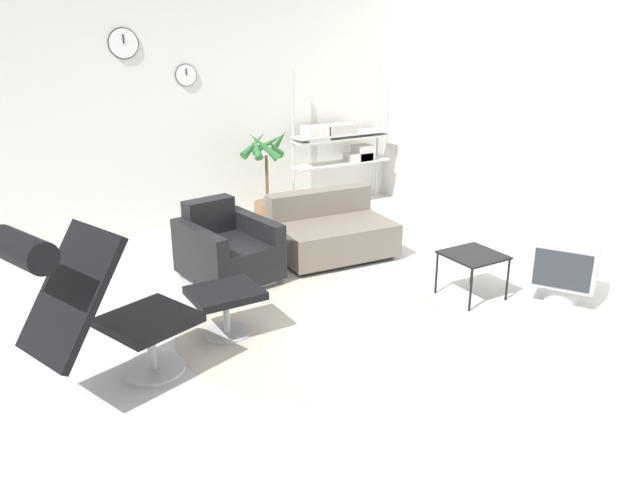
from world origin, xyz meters
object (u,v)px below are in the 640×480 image
Objects in this scene: armchair_red at (227,252)px; side_table at (473,258)px; lounge_chair at (90,297)px; potted_plant at (267,184)px; crt_television at (565,267)px; shelf_unit at (342,143)px; ottoman at (226,300)px; couch_low at (331,233)px.

armchair_red is 2.00× the size of side_table.
lounge_chair is 3.77m from potted_plant.
crt_television reaches higher than side_table.
lounge_chair is 4.79m from shelf_unit.
armchair_red reaches higher than crt_television.
potted_plant reaches higher than side_table.
ottoman is 2.91m from crt_television.
potted_plant is at bearing -82.44° from couch_low.
ottoman is 0.45× the size of potted_plant.
shelf_unit reaches higher than potted_plant.
lounge_chair is 1.07× the size of potted_plant.
crt_television is at bearing -89.38° from shelf_unit.
couch_low is 2.30m from crt_television.
couch_low reaches higher than side_table.
armchair_red is (1.47, 1.40, -0.43)m from lounge_chair.
lounge_chair is at bearing -160.16° from ottoman.
potted_plant reaches higher than ottoman.
shelf_unit is (3.76, 2.97, 0.14)m from lounge_chair.
couch_low is (1.62, 1.07, -0.05)m from ottoman.
couch_low reaches higher than crt_television.
couch_low is 0.68× the size of shelf_unit.
lounge_chair is at bearing 34.91° from armchair_red.
potted_plant is at bearing 117.16° from lounge_chair.
armchair_red is 0.81× the size of potted_plant.
crt_television is at bearing 131.42° from armchair_red.
side_table is 3.14m from shelf_unit.
potted_plant is at bearing -10.54° from crt_television.
lounge_chair reaches higher than potted_plant.
armchair_red is 0.53× the size of shelf_unit.
armchair_red is 2.25m from side_table.
couch_low reaches higher than ottoman.
armchair_red is at bearing -145.44° from shelf_unit.
potted_plant is (1.53, 2.38, 0.21)m from ottoman.
shelf_unit reaches higher than armchair_red.
lounge_chair is 3.85m from crt_television.
crt_television is at bearing -69.57° from potted_plant.
lounge_chair is 2.64× the size of side_table.
ottoman is 1.12m from armchair_red.
side_table is at bearing -11.88° from ottoman.
couch_low is 1.98m from shelf_unit.
couch_low is at bearing -125.93° from shelf_unit.
ottoman is 3.81m from shelf_unit.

